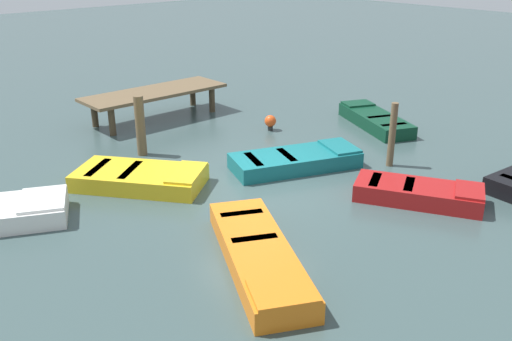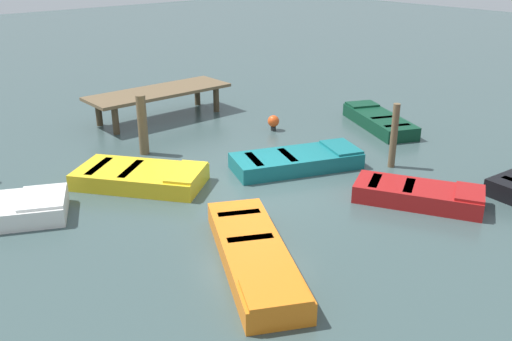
{
  "view_description": "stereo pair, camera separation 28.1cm",
  "coord_description": "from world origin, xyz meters",
  "px_view_note": "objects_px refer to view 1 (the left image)",
  "views": [
    {
      "loc": [
        -8.23,
        -9.22,
        5.4
      ],
      "look_at": [
        0.0,
        0.0,
        0.35
      ],
      "focal_mm": 39.12,
      "sensor_mm": 36.0,
      "label": 1
    },
    {
      "loc": [
        -8.02,
        -9.41,
        5.4
      ],
      "look_at": [
        0.0,
        0.0,
        0.35
      ],
      "focal_mm": 39.12,
      "sensor_mm": 36.0,
      "label": 2
    }
  ],
  "objects_px": {
    "mooring_piling_near_right": "(140,126)",
    "marker_buoy": "(270,121)",
    "dock_segment": "(155,94)",
    "mooring_piling_far_left": "(392,135)",
    "rowboat_teal": "(296,160)",
    "rowboat_yellow": "(141,177)",
    "rowboat_red": "(419,193)",
    "rowboat_orange": "(259,255)",
    "rowboat_dark_green": "(375,120)"
  },
  "relations": [
    {
      "from": "mooring_piling_near_right",
      "to": "marker_buoy",
      "type": "height_order",
      "value": "mooring_piling_near_right"
    },
    {
      "from": "rowboat_yellow",
      "to": "marker_buoy",
      "type": "relative_size",
      "value": 6.89
    },
    {
      "from": "rowboat_yellow",
      "to": "mooring_piling_near_right",
      "type": "relative_size",
      "value": 1.99
    },
    {
      "from": "dock_segment",
      "to": "rowboat_yellow",
      "type": "distance_m",
      "value": 5.58
    },
    {
      "from": "rowboat_orange",
      "to": "mooring_piling_near_right",
      "type": "relative_size",
      "value": 2.36
    },
    {
      "from": "rowboat_teal",
      "to": "mooring_piling_near_right",
      "type": "xyz_separation_m",
      "value": [
        -2.46,
        3.5,
        0.61
      ]
    },
    {
      "from": "dock_segment",
      "to": "marker_buoy",
      "type": "height_order",
      "value": "dock_segment"
    },
    {
      "from": "dock_segment",
      "to": "rowboat_yellow",
      "type": "xyz_separation_m",
      "value": [
        -3.26,
        -4.48,
        -0.61
      ]
    },
    {
      "from": "rowboat_teal",
      "to": "marker_buoy",
      "type": "bearing_deg",
      "value": 80.15
    },
    {
      "from": "rowboat_teal",
      "to": "mooring_piling_far_left",
      "type": "relative_size",
      "value": 2.09
    },
    {
      "from": "rowboat_yellow",
      "to": "mooring_piling_far_left",
      "type": "xyz_separation_m",
      "value": [
        5.54,
        -3.18,
        0.63
      ]
    },
    {
      "from": "rowboat_red",
      "to": "rowboat_teal",
      "type": "bearing_deg",
      "value": 161.74
    },
    {
      "from": "mooring_piling_far_left",
      "to": "marker_buoy",
      "type": "bearing_deg",
      "value": 94.0
    },
    {
      "from": "rowboat_orange",
      "to": "mooring_piling_far_left",
      "type": "bearing_deg",
      "value": 130.73
    },
    {
      "from": "rowboat_yellow",
      "to": "rowboat_orange",
      "type": "bearing_deg",
      "value": -41.08
    },
    {
      "from": "rowboat_dark_green",
      "to": "rowboat_yellow",
      "type": "relative_size",
      "value": 1.0
    },
    {
      "from": "dock_segment",
      "to": "mooring_piling_near_right",
      "type": "distance_m",
      "value": 3.38
    },
    {
      "from": "rowboat_teal",
      "to": "rowboat_dark_green",
      "type": "distance_m",
      "value": 4.47
    },
    {
      "from": "dock_segment",
      "to": "mooring_piling_far_left",
      "type": "relative_size",
      "value": 2.81
    },
    {
      "from": "dock_segment",
      "to": "rowboat_teal",
      "type": "relative_size",
      "value": 1.35
    },
    {
      "from": "rowboat_yellow",
      "to": "mooring_piling_far_left",
      "type": "relative_size",
      "value": 1.96
    },
    {
      "from": "mooring_piling_far_left",
      "to": "mooring_piling_near_right",
      "type": "height_order",
      "value": "mooring_piling_far_left"
    },
    {
      "from": "dock_segment",
      "to": "rowboat_yellow",
      "type": "height_order",
      "value": "dock_segment"
    },
    {
      "from": "rowboat_yellow",
      "to": "mooring_piling_near_right",
      "type": "xyz_separation_m",
      "value": [
        1.14,
        1.85,
        0.61
      ]
    },
    {
      "from": "mooring_piling_far_left",
      "to": "marker_buoy",
      "type": "distance_m",
      "value": 4.3
    },
    {
      "from": "dock_segment",
      "to": "mooring_piling_near_right",
      "type": "height_order",
      "value": "mooring_piling_near_right"
    },
    {
      "from": "rowboat_teal",
      "to": "mooring_piling_far_left",
      "type": "height_order",
      "value": "mooring_piling_far_left"
    },
    {
      "from": "rowboat_dark_green",
      "to": "mooring_piling_near_right",
      "type": "bearing_deg",
      "value": 92.87
    },
    {
      "from": "rowboat_red",
      "to": "marker_buoy",
      "type": "bearing_deg",
      "value": 141.58
    },
    {
      "from": "rowboat_orange",
      "to": "rowboat_dark_green",
      "type": "xyz_separation_m",
      "value": [
        8.3,
        3.71,
        0.0
      ]
    },
    {
      "from": "dock_segment",
      "to": "rowboat_dark_green",
      "type": "relative_size",
      "value": 1.44
    },
    {
      "from": "mooring_piling_far_left",
      "to": "rowboat_orange",
      "type": "bearing_deg",
      "value": -166.82
    },
    {
      "from": "mooring_piling_far_left",
      "to": "rowboat_red",
      "type": "bearing_deg",
      "value": -127.56
    },
    {
      "from": "dock_segment",
      "to": "mooring_piling_near_right",
      "type": "bearing_deg",
      "value": -128.86
    },
    {
      "from": "rowboat_orange",
      "to": "mooring_piling_far_left",
      "type": "relative_size",
      "value": 2.31
    },
    {
      "from": "rowboat_dark_green",
      "to": "rowboat_teal",
      "type": "bearing_deg",
      "value": 124.76
    },
    {
      "from": "rowboat_orange",
      "to": "rowboat_yellow",
      "type": "distance_m",
      "value": 4.55
    },
    {
      "from": "mooring_piling_near_right",
      "to": "marker_buoy",
      "type": "distance_m",
      "value": 4.21
    },
    {
      "from": "rowboat_red",
      "to": "dock_segment",
      "type": "bearing_deg",
      "value": 157.15
    },
    {
      "from": "rowboat_orange",
      "to": "mooring_piling_near_right",
      "type": "xyz_separation_m",
      "value": [
        1.44,
        6.39,
        0.61
      ]
    },
    {
      "from": "rowboat_dark_green",
      "to": "mooring_piling_near_right",
      "type": "height_order",
      "value": "mooring_piling_near_right"
    },
    {
      "from": "dock_segment",
      "to": "mooring_piling_near_right",
      "type": "xyz_separation_m",
      "value": [
        -2.12,
        -2.64,
        0.0
      ]
    },
    {
      "from": "rowboat_dark_green",
      "to": "marker_buoy",
      "type": "bearing_deg",
      "value": 79.54
    },
    {
      "from": "dock_segment",
      "to": "marker_buoy",
      "type": "relative_size",
      "value": 9.9
    },
    {
      "from": "rowboat_dark_green",
      "to": "mooring_piling_near_right",
      "type": "relative_size",
      "value": 1.99
    },
    {
      "from": "rowboat_teal",
      "to": "mooring_piling_near_right",
      "type": "relative_size",
      "value": 2.13
    },
    {
      "from": "mooring_piling_near_right",
      "to": "marker_buoy",
      "type": "relative_size",
      "value": 3.45
    },
    {
      "from": "rowboat_dark_green",
      "to": "marker_buoy",
      "type": "xyz_separation_m",
      "value": [
        -2.76,
        1.91,
        0.07
      ]
    },
    {
      "from": "mooring_piling_near_right",
      "to": "rowboat_red",
      "type": "bearing_deg",
      "value": -65.69
    },
    {
      "from": "rowboat_orange",
      "to": "rowboat_dark_green",
      "type": "bearing_deg",
      "value": 141.62
    }
  ]
}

